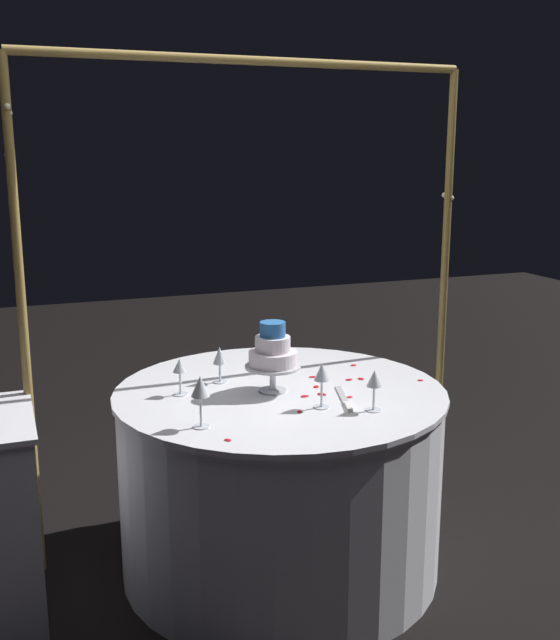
# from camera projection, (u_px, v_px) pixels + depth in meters

# --- Properties ---
(ground_plane) EXTENTS (12.00, 12.00, 0.00)m
(ground_plane) POSITION_uv_depth(u_px,v_px,m) (280.00, 563.00, 3.16)
(ground_plane) COLOR black
(decorative_arch) EXTENTS (1.93, 0.06, 2.06)m
(decorative_arch) POSITION_uv_depth(u_px,v_px,m) (254.00, 235.00, 3.14)
(decorative_arch) COLOR olive
(decorative_arch) RESTS_ON ground
(main_table) EXTENTS (1.32, 1.32, 0.77)m
(main_table) POSITION_uv_depth(u_px,v_px,m) (280.00, 478.00, 3.08)
(main_table) COLOR white
(main_table) RESTS_ON ground
(tiered_cake) EXTENTS (0.22, 0.22, 0.28)m
(tiered_cake) POSITION_uv_depth(u_px,v_px,m) (273.00, 353.00, 2.93)
(tiered_cake) COLOR silver
(tiered_cake) RESTS_ON main_table
(wine_glass_0) EXTENTS (0.06, 0.06, 0.15)m
(wine_glass_0) POSITION_uv_depth(u_px,v_px,m) (220.00, 357.00, 3.06)
(wine_glass_0) COLOR silver
(wine_glass_0) RESTS_ON main_table
(wine_glass_1) EXTENTS (0.06, 0.06, 0.15)m
(wine_glass_1) POSITION_uv_depth(u_px,v_px,m) (374.00, 381.00, 2.72)
(wine_glass_1) COLOR silver
(wine_glass_1) RESTS_ON main_table
(wine_glass_2) EXTENTS (0.06, 0.06, 0.15)m
(wine_glass_2) POSITION_uv_depth(u_px,v_px,m) (180.00, 368.00, 2.90)
(wine_glass_2) COLOR silver
(wine_glass_2) RESTS_ON main_table
(wine_glass_3) EXTENTS (0.06, 0.06, 0.18)m
(wine_glass_3) POSITION_uv_depth(u_px,v_px,m) (200.00, 389.00, 2.55)
(wine_glass_3) COLOR silver
(wine_glass_3) RESTS_ON main_table
(wine_glass_4) EXTENTS (0.06, 0.06, 0.17)m
(wine_glass_4) POSITION_uv_depth(u_px,v_px,m) (322.00, 375.00, 2.75)
(wine_glass_4) COLOR silver
(wine_glass_4) RESTS_ON main_table
(cake_knife) EXTENTS (0.10, 0.29, 0.01)m
(cake_knife) POSITION_uv_depth(u_px,v_px,m) (345.00, 400.00, 2.85)
(cake_knife) COLOR silver
(cake_knife) RESTS_ON main_table
(rose_petal_0) EXTENTS (0.04, 0.03, 0.00)m
(rose_petal_0) POSITION_uv_depth(u_px,v_px,m) (282.00, 372.00, 3.22)
(rose_petal_0) COLOR red
(rose_petal_0) RESTS_ON main_table
(rose_petal_1) EXTENTS (0.03, 0.03, 0.00)m
(rose_petal_1) POSITION_uv_depth(u_px,v_px,m) (420.00, 380.00, 3.10)
(rose_petal_1) COLOR red
(rose_petal_1) RESTS_ON main_table
(rose_petal_2) EXTENTS (0.03, 0.03, 0.00)m
(rose_petal_2) POSITION_uv_depth(u_px,v_px,m) (299.00, 412.00, 2.73)
(rose_petal_2) COLOR red
(rose_petal_2) RESTS_ON main_table
(rose_petal_3) EXTENTS (0.03, 0.03, 0.00)m
(rose_petal_3) POSITION_uv_depth(u_px,v_px,m) (228.00, 440.00, 2.46)
(rose_petal_3) COLOR red
(rose_petal_3) RESTS_ON main_table
(rose_petal_4) EXTENTS (0.03, 0.03, 0.00)m
(rose_petal_4) POSITION_uv_depth(u_px,v_px,m) (350.00, 397.00, 2.89)
(rose_petal_4) COLOR red
(rose_petal_4) RESTS_ON main_table
(rose_petal_5) EXTENTS (0.03, 0.03, 0.00)m
(rose_petal_5) POSITION_uv_depth(u_px,v_px,m) (254.00, 350.00, 3.57)
(rose_petal_5) COLOR red
(rose_petal_5) RESTS_ON main_table
(rose_petal_6) EXTENTS (0.03, 0.04, 0.00)m
(rose_petal_6) POSITION_uv_depth(u_px,v_px,m) (316.00, 387.00, 3.02)
(rose_petal_6) COLOR red
(rose_petal_6) RESTS_ON main_table
(rose_petal_7) EXTENTS (0.02, 0.03, 0.00)m
(rose_petal_7) POSITION_uv_depth(u_px,v_px,m) (361.00, 379.00, 3.12)
(rose_petal_7) COLOR red
(rose_petal_7) RESTS_ON main_table
(rose_petal_8) EXTENTS (0.03, 0.03, 0.00)m
(rose_petal_8) POSITION_uv_depth(u_px,v_px,m) (354.00, 365.00, 3.32)
(rose_petal_8) COLOR red
(rose_petal_8) RESTS_ON main_table
(rose_petal_9) EXTENTS (0.04, 0.05, 0.00)m
(rose_petal_9) POSITION_uv_depth(u_px,v_px,m) (322.00, 394.00, 2.93)
(rose_petal_9) COLOR red
(rose_petal_9) RESTS_ON main_table
(rose_petal_10) EXTENTS (0.03, 0.03, 0.00)m
(rose_petal_10) POSITION_uv_depth(u_px,v_px,m) (221.00, 362.00, 3.38)
(rose_petal_10) COLOR red
(rose_petal_10) RESTS_ON main_table
(rose_petal_11) EXTENTS (0.03, 0.02, 0.00)m
(rose_petal_11) POSITION_uv_depth(u_px,v_px,m) (305.00, 396.00, 2.90)
(rose_petal_11) COLOR red
(rose_petal_11) RESTS_ON main_table
(rose_petal_12) EXTENTS (0.04, 0.03, 0.00)m
(rose_petal_12) POSITION_uv_depth(u_px,v_px,m) (313.00, 377.00, 3.15)
(rose_petal_12) COLOR red
(rose_petal_12) RESTS_ON main_table
(rose_petal_13) EXTENTS (0.03, 0.03, 0.00)m
(rose_petal_13) POSITION_uv_depth(u_px,v_px,m) (349.00, 380.00, 3.11)
(rose_petal_13) COLOR red
(rose_petal_13) RESTS_ON main_table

